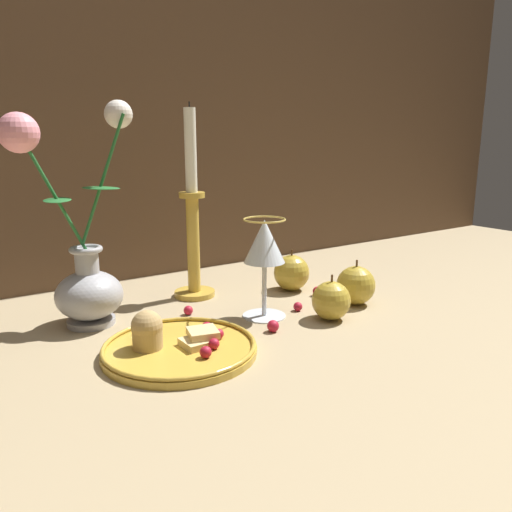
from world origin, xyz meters
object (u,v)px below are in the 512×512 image
vase (82,259)px  candlestick (193,228)px  wine_glass (264,246)px  apple_near_glass (356,285)px  apple_beside_vase (292,273)px  plate_with_pastries (176,345)px  apple_at_table_edge (331,301)px

vase → candlestick: bearing=10.4°
wine_glass → apple_near_glass: 0.20m
vase → apple_beside_vase: 0.40m
vase → candlestick: (0.21, 0.04, 0.02)m
candlestick → apple_near_glass: size_ratio=4.34×
plate_with_pastries → candlestick: bearing=57.2°
apple_at_table_edge → plate_with_pastries: bearing=176.2°
apple_near_glass → apple_at_table_edge: size_ratio=1.07×
wine_glass → apple_beside_vase: bearing=35.5°
apple_near_glass → apple_beside_vase: bearing=107.4°
vase → apple_at_table_edge: 0.40m
candlestick → apple_beside_vase: bearing=-22.5°
plate_with_pastries → candlestick: size_ratio=0.60×
wine_glass → apple_at_table_edge: 0.14m
apple_near_glass → apple_at_table_edge: (-0.09, -0.03, -0.00)m
apple_beside_vase → vase: bearing=175.0°
plate_with_pastries → candlestick: candlestick is taller
apple_beside_vase → apple_at_table_edge: apple_beside_vase is taller
vase → wine_glass: bearing=-26.5°
apple_beside_vase → apple_near_glass: size_ratio=1.01×
wine_glass → candlestick: size_ratio=0.47×
vase → apple_near_glass: bearing=-21.2°
apple_beside_vase → candlestick: bearing=157.5°
plate_with_pastries → wine_glass: bearing=16.4°
plate_with_pastries → apple_beside_vase: bearing=25.1°
candlestick → apple_near_glass: 0.32m
vase → apple_near_glass: 0.47m
wine_glass → candlestick: candlestick is taller
candlestick → vase: bearing=-169.6°
apple_beside_vase → apple_at_table_edge: size_ratio=1.08×
vase → apple_near_glass: (0.43, -0.17, -0.07)m
candlestick → apple_at_table_edge: (0.13, -0.24, -0.10)m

